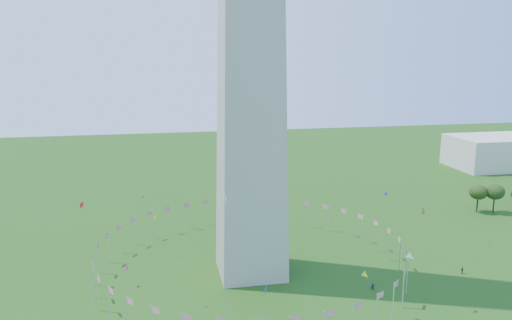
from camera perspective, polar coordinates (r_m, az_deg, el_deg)
The scene contains 3 objects.
flag_ring at distance 135.20m, azimuth -0.60°, elevation -10.93°, with size 80.24×80.24×9.00m.
gov_building_east_a at distance 286.01m, azimuth 26.17°, elevation 0.86°, with size 50.00×30.00×16.00m, color beige.
kites_aloft at distance 110.22m, azimuth 10.12°, elevation -9.22°, with size 105.59×80.27×30.67m.
Camera 1 is at (-23.02, -72.37, 57.18)m, focal length 35.00 mm.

